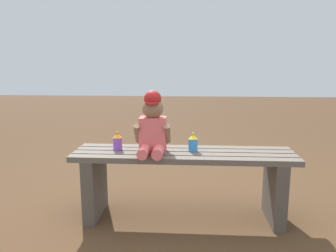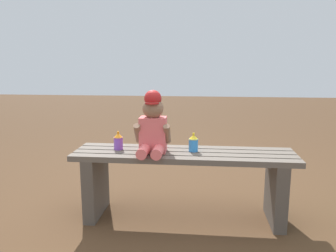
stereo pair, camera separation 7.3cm
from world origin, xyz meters
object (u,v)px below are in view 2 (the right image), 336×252
object	(u,v)px
park_bench	(184,175)
sippy_cup_left	(118,141)
sippy_cup_right	(193,143)
child_figure	(153,126)

from	to	relation	value
park_bench	sippy_cup_left	bearing A→B (deg)	177.82
park_bench	sippy_cup_right	world-z (taller)	sippy_cup_right
child_figure	sippy_cup_left	bearing A→B (deg)	167.62
park_bench	sippy_cup_left	distance (m)	0.49
child_figure	sippy_cup_left	world-z (taller)	child_figure
child_figure	sippy_cup_left	xyz separation A→B (m)	(-0.24, 0.05, -0.12)
child_figure	sippy_cup_right	xyz separation A→B (m)	(0.26, 0.05, -0.12)
child_figure	sippy_cup_left	distance (m)	0.27
park_bench	child_figure	size ratio (longest dim) A/B	3.57
park_bench	child_figure	world-z (taller)	child_figure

